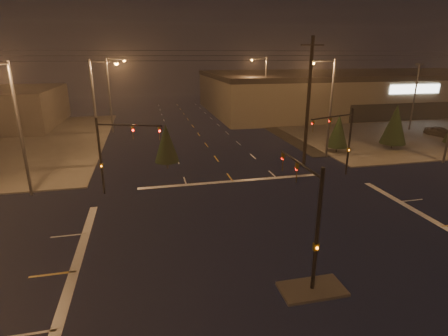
# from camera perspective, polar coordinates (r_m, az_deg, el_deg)

# --- Properties ---
(ground) EXTENTS (140.00, 140.00, 0.00)m
(ground) POSITION_cam_1_polar(r_m,az_deg,el_deg) (20.60, 9.11, -12.52)
(ground) COLOR black
(ground) RESTS_ON ground
(sidewalk_ne) EXTENTS (36.00, 36.00, 0.12)m
(sidewalk_ne) POSITION_cam_1_polar(r_m,az_deg,el_deg) (60.19, 25.55, 6.41)
(sidewalk_ne) COLOR #45433D
(sidewalk_ne) RESTS_ON ground
(median_island) EXTENTS (3.00, 1.60, 0.15)m
(median_island) POSITION_cam_1_polar(r_m,az_deg,el_deg) (17.55, 14.17, -18.62)
(median_island) COLOR #45433D
(median_island) RESTS_ON ground
(stop_bar_far) EXTENTS (16.00, 0.50, 0.01)m
(stop_bar_far) POSITION_cam_1_polar(r_m,az_deg,el_deg) (30.08, 1.43, -2.16)
(stop_bar_far) COLOR beige
(stop_bar_far) RESTS_ON ground
(parking_lot) EXTENTS (50.00, 24.00, 0.08)m
(parking_lot) POSITION_cam_1_polar(r_m,az_deg,el_deg) (61.94, 30.34, 5.96)
(parking_lot) COLOR black
(parking_lot) RESTS_ON ground
(retail_building) EXTENTS (60.20, 28.30, 7.20)m
(retail_building) POSITION_cam_1_polar(r_m,az_deg,el_deg) (75.44, 21.56, 11.84)
(retail_building) COLOR #6C614D
(retail_building) RESTS_ON ground
(signal_mast_median) EXTENTS (0.25, 4.59, 6.00)m
(signal_mast_median) POSITION_cam_1_polar(r_m,az_deg,el_deg) (16.41, 13.71, -6.39)
(signal_mast_median) COLOR black
(signal_mast_median) RESTS_ON ground
(signal_mast_ne) EXTENTS (4.84, 1.86, 6.00)m
(signal_mast_ne) POSITION_cam_1_polar(r_m,az_deg,el_deg) (31.89, 18.74, 5.14)
(signal_mast_ne) COLOR black
(signal_mast_ne) RESTS_ON ground
(signal_mast_nw) EXTENTS (4.84, 1.86, 6.00)m
(signal_mast_nw) POSITION_cam_1_polar(r_m,az_deg,el_deg) (27.42, -17.70, 3.24)
(signal_mast_nw) COLOR black
(signal_mast_nw) RESTS_ON ground
(streetlight_1) EXTENTS (2.77, 0.32, 10.00)m
(streetlight_1) POSITION_cam_1_polar(r_m,az_deg,el_deg) (34.91, -19.87, 9.44)
(streetlight_1) COLOR #38383A
(streetlight_1) RESTS_ON ground
(streetlight_2) EXTENTS (2.77, 0.32, 10.00)m
(streetlight_2) POSITION_cam_1_polar(r_m,az_deg,el_deg) (50.74, -17.90, 12.01)
(streetlight_2) COLOR #38383A
(streetlight_2) RESTS_ON ground
(streetlight_3) EXTENTS (2.77, 0.32, 10.00)m
(streetlight_3) POSITION_cam_1_polar(r_m,az_deg,el_deg) (37.39, 16.66, 10.25)
(streetlight_3) COLOR #38383A
(streetlight_3) RESTS_ON ground
(streetlight_4) EXTENTS (2.77, 0.32, 10.00)m
(streetlight_4) POSITION_cam_1_polar(r_m,az_deg,el_deg) (55.61, 6.49, 13.20)
(streetlight_4) COLOR #38383A
(streetlight_4) RESTS_ON ground
(streetlight_5) EXTENTS (0.32, 2.77, 10.00)m
(streetlight_5) POSITION_cam_1_polar(r_m,az_deg,el_deg) (29.34, -30.73, 6.52)
(streetlight_5) COLOR #38383A
(streetlight_5) RESTS_ON ground
(utility_pole_1) EXTENTS (2.20, 0.32, 12.00)m
(utility_pole_1) POSITION_cam_1_polar(r_m,az_deg,el_deg) (34.12, 13.59, 10.37)
(utility_pole_1) COLOR black
(utility_pole_1) RESTS_ON ground
(conifer_0) EXTENTS (2.26, 2.26, 4.22)m
(conifer_0) POSITION_cam_1_polar(r_m,az_deg,el_deg) (40.19, 18.16, 5.76)
(conifer_0) COLOR black
(conifer_0) RESTS_ON ground
(conifer_1) EXTENTS (2.83, 2.83, 5.12)m
(conifer_1) POSITION_cam_1_polar(r_m,az_deg,el_deg) (44.08, 26.14, 6.44)
(conifer_1) COLOR black
(conifer_1) RESTS_ON ground
(conifer_3) EXTENTS (2.31, 2.31, 4.31)m
(conifer_3) POSITION_cam_1_polar(r_m,az_deg,el_deg) (33.19, -9.41, 4.04)
(conifer_3) COLOR black
(conifer_3) RESTS_ON ground
(car_parked) EXTENTS (2.34, 4.17, 1.34)m
(car_parked) POSITION_cam_1_polar(r_m,az_deg,el_deg) (54.38, 31.80, 5.04)
(car_parked) COLOR black
(car_parked) RESTS_ON ground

